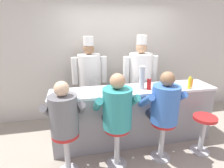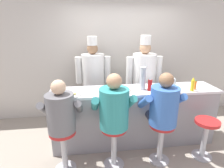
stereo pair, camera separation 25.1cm
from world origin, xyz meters
name	(u,v)px [view 1 (the left image)]	position (x,y,z in m)	size (l,w,h in m)	color
ground_plane	(137,149)	(0.00, 0.00, 0.00)	(20.00, 20.00, 0.00)	#9E9384
wall_back	(117,58)	(0.00, 1.52, 1.35)	(10.00, 0.06, 2.70)	beige
diner_counter	(133,115)	(0.00, 0.29, 0.51)	(2.88, 0.57, 1.02)	gray
ketchup_bottle_red	(149,83)	(0.23, 0.21, 1.14)	(0.07, 0.07, 0.25)	red
mustard_bottle_yellow	(190,83)	(0.92, 0.09, 1.13)	(0.06, 0.06, 0.23)	yellow
hot_sauce_bottle_orange	(192,83)	(1.01, 0.15, 1.10)	(0.03, 0.03, 0.16)	orange
water_pitcher_clear	(168,82)	(0.62, 0.26, 1.11)	(0.16, 0.14, 0.18)	silver
breakfast_plate	(74,96)	(-1.03, 0.12, 1.04)	(0.25, 0.25, 0.05)	white
cereal_bowl	(106,88)	(-0.49, 0.32, 1.05)	(0.13, 0.13, 0.06)	white
coffee_mug_tan	(127,91)	(-0.19, 0.10, 1.07)	(0.12, 0.08, 0.09)	beige
cup_stack_steel	(142,78)	(0.12, 0.26, 1.22)	(0.11, 0.11, 0.39)	#B7BABF
diner_seated_grey	(64,118)	(-1.18, -0.25, 0.88)	(0.58, 0.58, 1.41)	#B2B5BA
diner_seated_teal	(117,111)	(-0.44, -0.25, 0.91)	(0.63, 0.62, 1.47)	#B2B5BA
diner_seated_blue	(164,107)	(0.29, -0.25, 0.90)	(0.62, 0.61, 1.45)	#B2B5BA
empty_stool_round	(203,128)	(1.03, -0.29, 0.44)	(0.37, 0.37, 0.66)	#B2B5BA
cook_in_whites_near	(90,77)	(-0.68, 1.16, 1.02)	(0.73, 0.47, 1.86)	#232328
cook_in_whites_far	(140,77)	(0.34, 0.91, 1.04)	(0.74, 0.47, 1.88)	#232328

